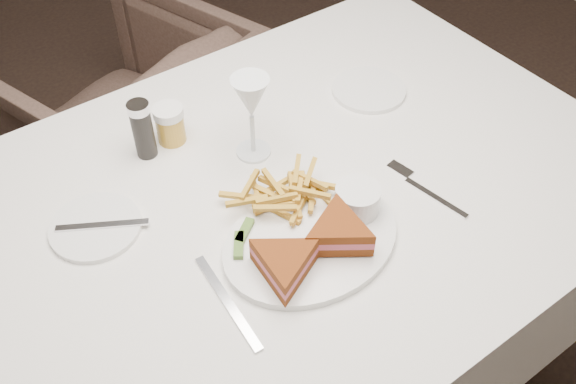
% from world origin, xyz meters
% --- Properties ---
extents(ground, '(5.00, 5.00, 0.00)m').
position_xyz_m(ground, '(0.00, 0.00, 0.00)').
color(ground, black).
rests_on(ground, ground).
extents(table, '(1.45, 1.03, 0.75)m').
position_xyz_m(table, '(0.24, -0.31, 0.38)').
color(table, silver).
rests_on(table, ground).
extents(chair_far, '(0.85, 0.83, 0.68)m').
position_xyz_m(chair_far, '(0.21, 0.58, 0.34)').
color(chair_far, '#4A362D').
rests_on(chair_far, ground).
extents(table_setting, '(0.80, 0.59, 0.18)m').
position_xyz_m(table_setting, '(0.24, -0.35, 0.79)').
color(table_setting, white).
rests_on(table_setting, table).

